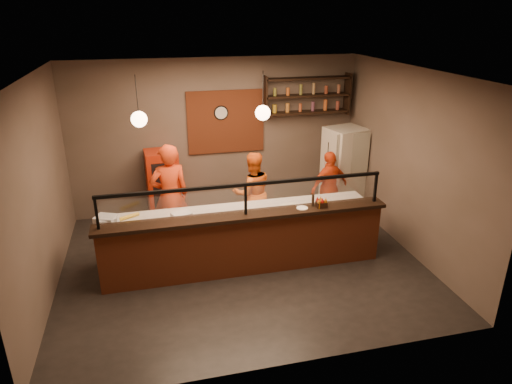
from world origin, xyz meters
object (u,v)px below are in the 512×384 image
object	(u,v)px
cook_left	(170,196)
condiment_caddy	(321,204)
cook_right	(329,187)
pepper_mill	(313,200)
pizza_dough	(292,208)
fridge	(344,169)
wall_clock	(221,113)
cook_mid	(252,193)
red_cooler	(163,186)

from	to	relation	value
cook_left	condiment_caddy	bearing A→B (deg)	139.72
cook_right	pepper_mill	size ratio (longest dim) A/B	7.53
cook_right	pepper_mill	bearing A→B (deg)	40.03
pepper_mill	pizza_dough	bearing A→B (deg)	126.77
cook_left	fridge	world-z (taller)	cook_left
pizza_dough	wall_clock	bearing A→B (deg)	108.50
pizza_dough	pepper_mill	distance (m)	0.49
pizza_dough	condiment_caddy	distance (m)	0.59
cook_mid	red_cooler	world-z (taller)	cook_mid
wall_clock	cook_mid	bearing A→B (deg)	-74.52
cook_mid	pepper_mill	world-z (taller)	cook_mid
red_cooler	condiment_caddy	size ratio (longest dim) A/B	8.63
fridge	pepper_mill	size ratio (longest dim) A/B	9.04
wall_clock	cook_right	xyz separation A→B (m)	(1.95, -1.24, -1.35)
pizza_dough	cook_mid	bearing A→B (deg)	111.93
cook_left	condiment_caddy	world-z (taller)	cook_left
red_cooler	condiment_caddy	world-z (taller)	red_cooler
wall_clock	red_cooler	distance (m)	1.90
cook_left	red_cooler	distance (m)	1.17
wall_clock	cook_mid	xyz separation A→B (m)	(0.36, -1.28, -1.30)
fridge	condiment_caddy	distance (m)	2.50
red_cooler	pizza_dough	size ratio (longest dim) A/B	3.13
fridge	red_cooler	xyz separation A→B (m)	(-3.79, 0.37, -0.16)
cook_left	pizza_dough	distance (m)	2.20
cook_right	cook_left	bearing A→B (deg)	-14.41
cook_mid	cook_right	world-z (taller)	cook_mid
wall_clock	condiment_caddy	distance (m)	3.17
cook_right	condiment_caddy	distance (m)	1.77
cook_left	pizza_dough	xyz separation A→B (m)	(2.00, -0.92, -0.05)
cook_mid	condiment_caddy	bearing A→B (deg)	114.77
pizza_dough	fridge	bearing A→B (deg)	44.75
wall_clock	condiment_caddy	world-z (taller)	wall_clock
cook_right	pepper_mill	world-z (taller)	cook_right
condiment_caddy	pepper_mill	world-z (taller)	pepper_mill
wall_clock	cook_left	world-z (taller)	wall_clock
red_cooler	pepper_mill	size ratio (longest dim) A/B	7.38
pizza_dough	pepper_mill	xyz separation A→B (m)	(0.25, -0.33, 0.25)
cook_mid	cook_right	size ratio (longest dim) A/B	1.07
wall_clock	pepper_mill	bearing A→B (deg)	-68.92
red_cooler	pizza_dough	xyz separation A→B (m)	(2.08, -2.06, 0.17)
pizza_dough	pepper_mill	bearing A→B (deg)	-53.23
wall_clock	pepper_mill	size ratio (longest dim) A/B	1.51
pepper_mill	cook_mid	bearing A→B (deg)	115.81
wall_clock	cook_right	size ratio (longest dim) A/B	0.20
red_cooler	wall_clock	bearing A→B (deg)	9.39
pepper_mill	cook_left	bearing A→B (deg)	150.85
cook_mid	red_cooler	bearing A→B (deg)	-34.17
cook_mid	condiment_caddy	distance (m)	1.73
condiment_caddy	cook_mid	bearing A→B (deg)	118.26
cook_left	cook_right	distance (m)	3.17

